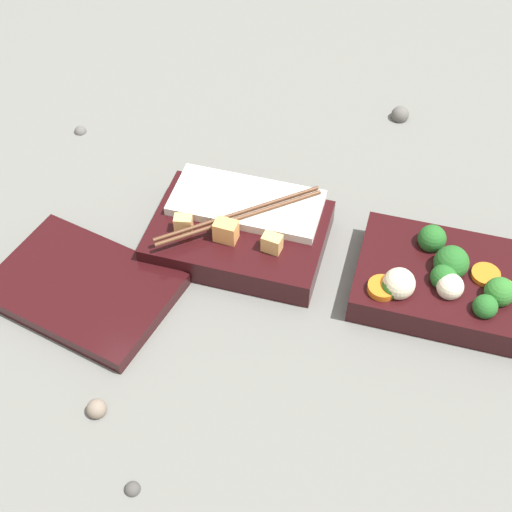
% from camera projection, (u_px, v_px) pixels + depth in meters
% --- Properties ---
extents(ground_plane, '(3.00, 3.00, 0.00)m').
position_uv_depth(ground_plane, '(335.00, 265.00, 0.87)').
color(ground_plane, slate).
extents(bento_tray_vegetable, '(0.21, 0.15, 0.07)m').
position_uv_depth(bento_tray_vegetable, '(446.00, 281.00, 0.83)').
color(bento_tray_vegetable, black).
rests_on(bento_tray_vegetable, ground_plane).
extents(bento_tray_rice, '(0.21, 0.15, 0.06)m').
position_uv_depth(bento_tray_rice, '(240.00, 229.00, 0.88)').
color(bento_tray_rice, black).
rests_on(bento_tray_rice, ground_plane).
extents(bento_lid, '(0.23, 0.19, 0.02)m').
position_uv_depth(bento_lid, '(83.00, 288.00, 0.84)').
color(bento_lid, black).
rests_on(bento_lid, ground_plane).
extents(pebble_0, '(0.02, 0.02, 0.02)m').
position_uv_depth(pebble_0, '(97.00, 409.00, 0.74)').
color(pebble_0, '#7A6B5B').
rests_on(pebble_0, ground_plane).
extents(pebble_1, '(0.02, 0.02, 0.02)m').
position_uv_depth(pebble_1, '(132.00, 488.00, 0.69)').
color(pebble_1, '#474442').
rests_on(pebble_1, ground_plane).
extents(pebble_2, '(0.03, 0.03, 0.03)m').
position_uv_depth(pebble_2, '(400.00, 115.00, 1.06)').
color(pebble_2, '#595651').
rests_on(pebble_2, ground_plane).
extents(pebble_3, '(0.02, 0.02, 0.02)m').
position_uv_depth(pebble_3, '(80.00, 129.00, 1.04)').
color(pebble_3, '#595651').
rests_on(pebble_3, ground_plane).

